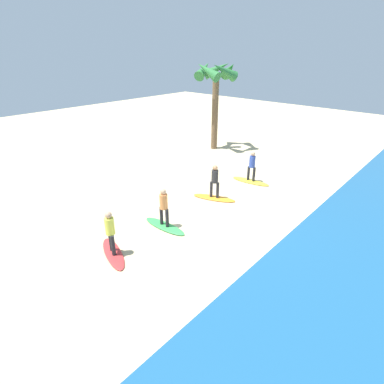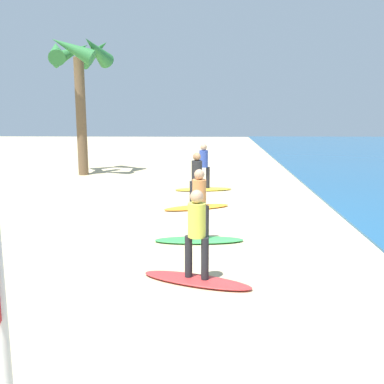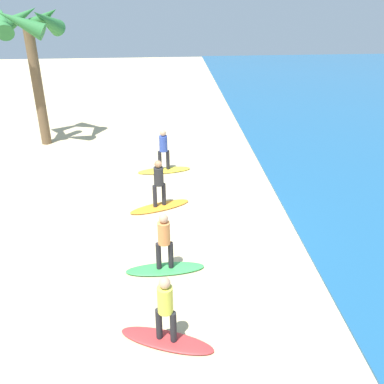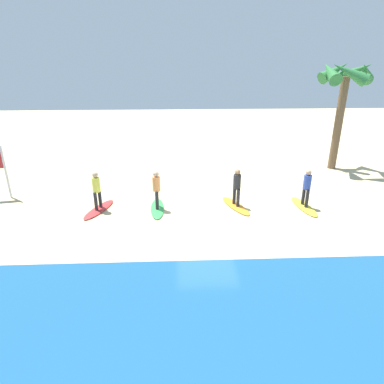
# 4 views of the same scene
# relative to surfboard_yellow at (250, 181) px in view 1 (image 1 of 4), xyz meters

# --- Properties ---
(ground_plane) EXTENTS (60.00, 60.00, 0.00)m
(ground_plane) POSITION_rel_surfboard_yellow_xyz_m (4.31, 0.97, -0.04)
(ground_plane) COLOR #CCB789
(surfboard_yellow) EXTENTS (0.84, 2.16, 0.09)m
(surfboard_yellow) POSITION_rel_surfboard_yellow_xyz_m (0.00, 0.00, 0.00)
(surfboard_yellow) COLOR yellow
(surfboard_yellow) RESTS_ON ground
(surfer_yellow) EXTENTS (0.32, 0.46, 1.64)m
(surfer_yellow) POSITION_rel_surfboard_yellow_xyz_m (0.00, 0.00, 0.99)
(surfer_yellow) COLOR #232328
(surfer_yellow) RESTS_ON surfboard_yellow
(surfboard_orange) EXTENTS (1.28, 2.16, 0.09)m
(surfboard_orange) POSITION_rel_surfboard_yellow_xyz_m (2.97, -0.20, 0.00)
(surfboard_orange) COLOR orange
(surfboard_orange) RESTS_ON ground
(surfer_orange) EXTENTS (0.32, 0.44, 1.64)m
(surfer_orange) POSITION_rel_surfboard_yellow_xyz_m (2.97, -0.20, 0.99)
(surfer_orange) COLOR #232328
(surfer_orange) RESTS_ON surfboard_orange
(surfboard_green) EXTENTS (0.66, 2.12, 0.09)m
(surfboard_green) POSITION_rel_surfboard_yellow_xyz_m (6.38, -0.08, 0.00)
(surfboard_green) COLOR green
(surfboard_green) RESTS_ON ground
(surfer_green) EXTENTS (0.32, 0.46, 1.64)m
(surfer_green) POSITION_rel_surfboard_yellow_xyz_m (6.38, -0.08, 0.99)
(surfer_green) COLOR #232328
(surfer_green) RESTS_ON surfboard_green
(surfboard_red) EXTENTS (1.27, 2.16, 0.09)m
(surfboard_red) POSITION_rel_surfboard_yellow_xyz_m (8.87, -0.10, 0.00)
(surfboard_red) COLOR red
(surfboard_red) RESTS_ON ground
(surfer_red) EXTENTS (0.32, 0.44, 1.64)m
(surfer_red) POSITION_rel_surfboard_yellow_xyz_m (8.87, -0.10, 0.99)
(surfer_red) COLOR #232328
(surfer_red) RESTS_ON surfboard_red
(palm_tree) EXTENTS (2.88, 3.03, 6.05)m
(palm_tree) POSITION_rel_surfboard_yellow_xyz_m (-3.57, -5.40, 4.80)
(palm_tree) COLOR brown
(palm_tree) RESTS_ON ground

